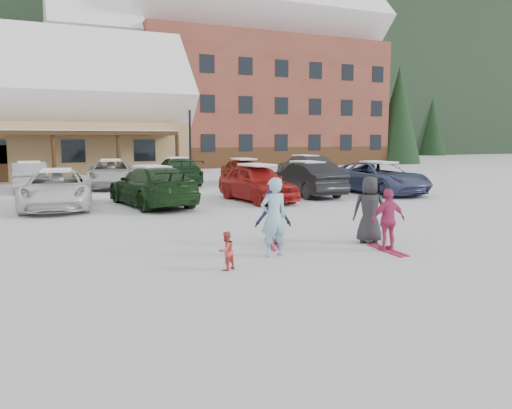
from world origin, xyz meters
name	(u,v)px	position (x,y,z in m)	size (l,w,h in m)	color
ground	(262,255)	(0.00, 0.00, 0.00)	(160.00, 160.00, 0.00)	silver
forested_hillside	(58,42)	(0.00, 85.00, 19.00)	(300.00, 70.00, 38.00)	black
alpine_hotel	(235,78)	(14.27, 38.00, 8.63)	(31.48, 14.01, 21.48)	brown
lamp_post	(190,124)	(5.44, 24.20, 3.59)	(0.50, 0.25, 6.38)	black
conifer_1	(399,102)	(30.00, 32.00, 6.26)	(4.84, 4.84, 11.22)	black
conifer_3	(142,114)	(6.00, 44.00, 5.12)	(3.96, 3.96, 9.18)	black
conifer_4	(353,108)	(34.00, 46.00, 6.54)	(5.06, 5.06, 11.73)	black
adult_skier	(274,217)	(0.18, -0.23, 0.88)	(0.64, 0.42, 1.75)	#90BED3
toddler_red	(226,251)	(-1.18, -0.91, 0.39)	(0.38, 0.29, 0.78)	#CE463C
child_navy	(273,217)	(0.69, 0.85, 0.69)	(0.89, 0.51, 1.38)	#19183B
skis_child_navy	(273,244)	(0.69, 0.85, 0.01)	(0.20, 1.40, 0.03)	#B41942
child_magenta	(388,220)	(2.84, -0.81, 0.73)	(0.85, 0.35, 1.45)	#C23469
skis_child_magenta	(387,250)	(2.84, -0.81, 0.01)	(0.20, 1.40, 0.03)	#B41942
bystander_dark	(370,210)	(3.00, 0.12, 0.83)	(0.81, 0.53, 1.67)	#27272A
parked_car_2	(57,189)	(-3.88, 9.84, 0.72)	(2.38, 5.16, 1.44)	white
parked_car_3	(152,186)	(-0.49, 9.12, 0.76)	(2.14, 5.25, 1.52)	#163215
parked_car_4	(257,183)	(3.79, 8.84, 0.76)	(1.79, 4.46, 1.52)	#AE1C1A
parked_car_5	(307,179)	(6.68, 9.76, 0.77)	(1.63, 4.67, 1.54)	black
parked_car_6	(378,178)	(10.22, 9.21, 0.75)	(2.47, 5.37, 1.49)	#414C74
parked_car_9	(30,177)	(-4.87, 17.02, 0.71)	(1.51, 4.34, 1.43)	#9C9DA1
parked_car_10	(111,174)	(-0.96, 17.07, 0.73)	(2.44, 5.29, 1.47)	silver
parked_car_11	(177,171)	(2.69, 17.47, 0.75)	(2.11, 5.20, 1.51)	#17391E
parked_car_12	(244,171)	(6.37, 16.55, 0.71)	(1.69, 4.19, 1.43)	maroon
parked_car_13	(305,168)	(10.86, 17.36, 0.77)	(1.62, 4.65, 1.53)	black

